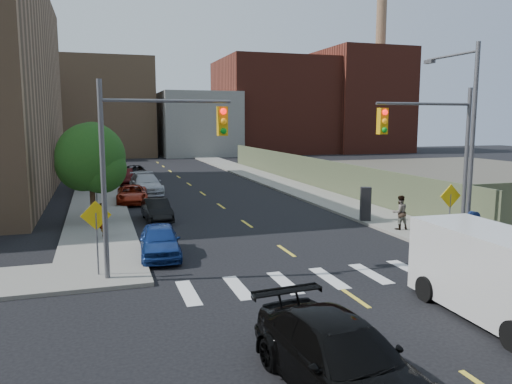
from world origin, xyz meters
TOP-DOWN VIEW (x-y plane):
  - ground at (0.00, 0.00)m, footprint 160.00×160.00m
  - sidewalk_nw at (-7.75, 41.50)m, footprint 3.50×73.00m
  - sidewalk_ne at (7.75, 41.50)m, footprint 3.50×73.00m
  - fence_north at (9.60, 28.00)m, footprint 0.12×44.00m
  - gravel_lot at (28.00, 30.00)m, footprint 36.00×42.00m
  - bg_bldg_midwest at (-6.00, 72.00)m, footprint 14.00×16.00m
  - bg_bldg_center at (8.00, 70.00)m, footprint 12.00×16.00m
  - bg_bldg_east at (22.00, 72.00)m, footprint 18.00×18.00m
  - bg_bldg_fareast at (38.00, 70.00)m, footprint 14.00×16.00m
  - smokestack at (42.00, 70.00)m, footprint 1.80×1.80m
  - signal_nw at (-5.98, 6.00)m, footprint 4.59×0.30m
  - signal_ne at (5.98, 6.00)m, footprint 4.59×0.30m
  - streetlight_ne at (8.20, 6.90)m, footprint 0.25×3.70m
  - warn_sign_nw at (-7.80, 6.50)m, footprint 1.06×0.06m
  - warn_sign_ne at (7.20, 6.50)m, footprint 1.06×0.06m
  - warn_sign_midwest at (-7.80, 20.00)m, footprint 1.06×0.06m
  - tree_west_near at (-8.00, 16.05)m, footprint 3.66×3.64m
  - tree_west_far at (-8.00, 31.05)m, footprint 3.66×3.64m
  - parked_car_blue at (-5.34, 8.74)m, footprint 1.91×4.11m
  - parked_car_black at (-4.59, 16.37)m, footprint 1.50×3.79m
  - parked_car_red at (-5.50, 23.06)m, footprint 2.33×4.52m
  - parked_car_silver at (-4.20, 27.03)m, footprint 2.38×5.42m
  - parked_car_white at (-4.20, 30.11)m, footprint 1.98×4.63m
  - parked_car_maroon at (-5.50, 33.45)m, footprint 1.60×4.28m
  - parked_car_grey at (-4.20, 37.73)m, footprint 2.34×4.72m
  - black_sedan at (-3.06, -3.05)m, footprint 2.69×5.53m
  - cargo_van at (3.01, -0.63)m, footprint 2.45×5.62m
  - mailbox at (8.07, 6.00)m, footprint 0.70×0.59m
  - payphone at (6.30, 12.25)m, footprint 0.67×0.62m
  - pedestrian_west at (-7.51, 12.45)m, footprint 0.49×0.66m
  - pedestrian_east at (6.79, 9.70)m, footprint 0.87×0.69m

SIDE VIEW (x-z plane):
  - ground at x=0.00m, z-range 0.00..0.00m
  - gravel_lot at x=28.00m, z-range 0.00..0.06m
  - sidewalk_nw at x=-7.75m, z-range 0.00..0.15m
  - sidewalk_ne at x=7.75m, z-range 0.00..0.15m
  - parked_car_red at x=-5.50m, z-range 0.00..1.22m
  - parked_car_black at x=-4.59m, z-range 0.00..1.23m
  - parked_car_grey at x=-4.20m, z-range 0.00..1.29m
  - parked_car_blue at x=-5.34m, z-range 0.00..1.36m
  - parked_car_maroon at x=-5.50m, z-range 0.00..1.40m
  - black_sedan at x=-3.06m, z-range 0.00..1.55m
  - parked_car_silver at x=-4.20m, z-range 0.00..1.55m
  - parked_car_white at x=-4.20m, z-range 0.00..1.56m
  - mailbox at x=8.07m, z-range 0.13..1.63m
  - pedestrian_west at x=-7.51m, z-range 0.15..1.80m
  - pedestrian_east at x=6.79m, z-range 0.15..1.89m
  - payphone at x=6.30m, z-range 0.15..2.00m
  - fence_north at x=9.60m, z-range 0.00..2.50m
  - cargo_van at x=3.01m, z-range 0.06..2.61m
  - warn_sign_nw at x=-7.80m, z-range 0.58..3.41m
  - warn_sign_ne at x=7.20m, z-range 0.58..3.41m
  - warn_sign_midwest at x=-7.80m, z-range 0.58..3.41m
  - tree_west_near at x=-8.00m, z-range 0.72..6.24m
  - tree_west_far at x=-8.00m, z-range 0.72..6.24m
  - signal_nw at x=-5.98m, z-range 1.03..8.03m
  - signal_ne at x=5.98m, z-range 1.03..8.03m
  - bg_bldg_center at x=8.00m, z-range 0.00..10.00m
  - streetlight_ne at x=8.20m, z-range 0.72..9.72m
  - bg_bldg_midwest at x=-6.00m, z-range 0.00..15.00m
  - bg_bldg_east at x=22.00m, z-range 0.00..16.00m
  - bg_bldg_fareast at x=38.00m, z-range 0.00..18.00m
  - smokestack at x=42.00m, z-range 0.00..28.00m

